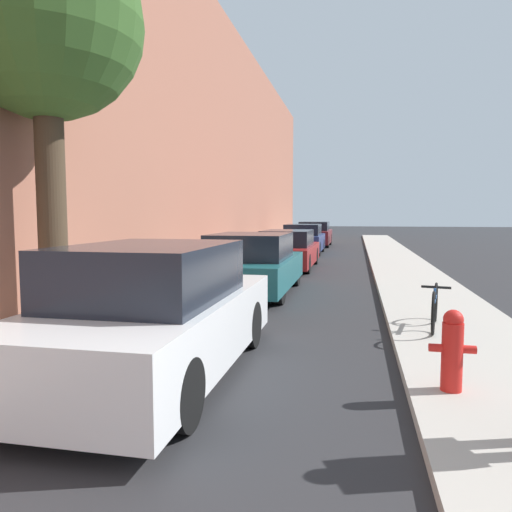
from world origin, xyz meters
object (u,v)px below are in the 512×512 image
Objects in this scene: street_tree_near at (45,25)px; fire_hydrant at (452,349)px; parked_car_maroon at (315,234)px; parked_car_navy at (303,240)px; bicycle at (435,307)px; parked_car_white at (156,315)px; parked_car_teal at (252,265)px; parked_car_red at (288,250)px.

street_tree_near is 7.62× the size of fire_hydrant.
street_tree_near is (-2.28, -20.96, 3.95)m from parked_car_maroon.
parked_car_navy is 2.75× the size of bicycle.
bicycle is (3.49, -20.10, -0.23)m from parked_car_maroon.
parked_car_white is 5.34× the size of fire_hydrant.
bicycle is at bearing -76.42° from parked_car_navy.
bicycle is (3.51, -3.28, -0.22)m from parked_car_teal.
fire_hydrant is at bearing -61.26° from parked_car_teal.
parked_car_red is 6.17m from parked_car_navy.
fire_hydrant is (3.24, -22.77, -0.15)m from parked_car_maroon.
parked_car_teal is 5.35× the size of fire_hydrant.
parked_car_maroon reaches higher than bicycle.
bicycle is at bearing -80.15° from parked_car_maroon.
parked_car_red is at bearing 122.41° from bicycle.
parked_car_teal is 16.82m from parked_car_maroon.
street_tree_near reaches higher than parked_car_red.
parked_car_white is 1.01× the size of parked_car_navy.
parked_car_teal reaches higher than parked_car_navy.
street_tree_near reaches higher than parked_car_maroon.
parked_car_red is 0.77× the size of street_tree_near.
bicycle is at bearing -68.29° from parked_car_red.
parked_car_white is at bearing -88.41° from parked_car_teal.
parked_car_white is at bearing -89.72° from parked_car_red.
parked_car_navy is 5.27× the size of fire_hydrant.
parked_car_teal is at bearing -91.17° from parked_car_red.
fire_hydrant is (3.16, -11.23, -0.09)m from parked_car_red.
parked_car_navy is at bearing 114.28° from bicycle.
parked_car_maroon is at bearing 89.92° from parked_car_teal.
parked_car_red reaches higher than bicycle.
parked_car_maroon is 20.40m from bicycle.
parked_car_navy is 15.14m from bicycle.
parked_car_teal is 6.79m from fire_hydrant.
parked_car_navy reaches higher than parked_car_red.
street_tree_near reaches higher than fire_hydrant.
parked_car_white reaches higher than bicycle.
parked_car_red is 9.21m from bicycle.
parked_car_teal is at bearing 118.74° from fire_hydrant.
parked_car_white is 0.70× the size of street_tree_near.
street_tree_near is at bearing -104.09° from parked_car_red.
parked_car_navy is at bearing 90.22° from parked_car_teal.
street_tree_near is at bearing 145.48° from parked_car_white.
bicycle is at bearing 36.96° from parked_car_white.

